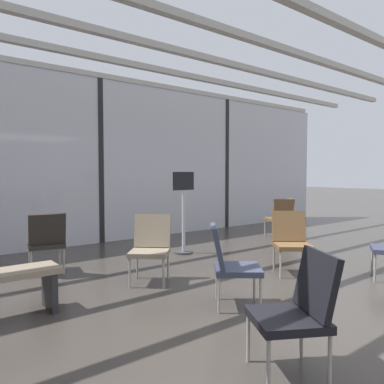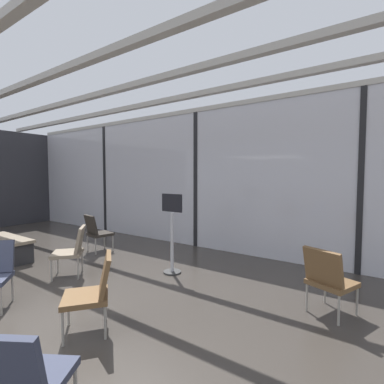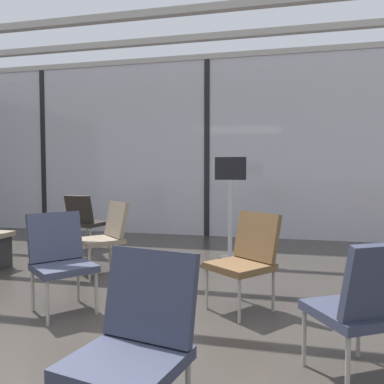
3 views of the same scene
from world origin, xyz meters
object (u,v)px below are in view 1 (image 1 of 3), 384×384
(lounge_chair_4, at_px, (299,305))
(lounge_chair_6, at_px, (291,238))
(lounge_chair_3, at_px, (151,244))
(parked_airplane, at_px, (10,148))
(info_sign, at_px, (184,215))
(lounge_chair_1, at_px, (229,260))
(lounge_chair_5, at_px, (47,239))
(lounge_chair_2, at_px, (280,216))

(lounge_chair_4, distance_m, lounge_chair_6, 2.76)
(lounge_chair_3, height_order, lounge_chair_4, same)
(parked_airplane, bearing_deg, lounge_chair_4, -92.36)
(lounge_chair_3, xyz_separation_m, lounge_chair_4, (-0.37, -2.56, 0.00))
(lounge_chair_6, relative_size, info_sign, 0.60)
(parked_airplane, xyz_separation_m, info_sign, (1.30, -6.97, -1.50))
(parked_airplane, distance_m, lounge_chair_3, 8.24)
(lounge_chair_1, relative_size, lounge_chair_3, 1.00)
(lounge_chair_3, xyz_separation_m, lounge_chair_5, (-0.96, 1.20, 0.00))
(lounge_chair_2, height_order, lounge_chair_6, same)
(parked_airplane, xyz_separation_m, lounge_chair_2, (3.87, -7.05, -1.68))
(parked_airplane, xyz_separation_m, lounge_chair_3, (-0.06, -8.07, -1.68))
(lounge_chair_3, bearing_deg, lounge_chair_1, -40.19)
(lounge_chair_1, distance_m, lounge_chair_4, 1.38)
(parked_airplane, height_order, lounge_chair_3, parked_airplane)
(lounge_chair_3, bearing_deg, lounge_chair_5, 171.03)
(lounge_chair_4, height_order, lounge_chair_5, same)
(lounge_chair_4, height_order, lounge_chair_6, same)
(info_sign, bearing_deg, lounge_chair_4, -115.37)
(lounge_chair_2, bearing_deg, parked_airplane, -38.84)
(lounge_chair_2, distance_m, lounge_chair_3, 4.06)
(lounge_chair_2, xyz_separation_m, info_sign, (-2.57, 0.08, 0.18))
(lounge_chair_1, bearing_deg, lounge_chair_2, -19.18)
(lounge_chair_1, height_order, lounge_chair_4, same)
(lounge_chair_4, bearing_deg, lounge_chair_2, 159.19)
(lounge_chair_2, xyz_separation_m, lounge_chair_3, (-3.93, -1.02, 0.00))
(lounge_chair_1, relative_size, lounge_chair_5, 1.00)
(lounge_chair_1, bearing_deg, lounge_chair_6, -35.89)
(parked_airplane, xyz_separation_m, lounge_chair_6, (1.73, -8.93, -1.68))
(lounge_chair_4, relative_size, lounge_chair_6, 1.00)
(lounge_chair_1, xyz_separation_m, info_sign, (1.19, 2.40, 0.18))
(lounge_chair_4, bearing_deg, lounge_chair_3, -158.84)
(lounge_chair_2, relative_size, info_sign, 0.60)
(lounge_chair_4, bearing_deg, parked_airplane, -152.89)
(lounge_chair_2, bearing_deg, lounge_chair_6, 63.73)
(lounge_chair_6, bearing_deg, lounge_chair_1, -126.50)
(lounge_chair_5, bearing_deg, lounge_chair_2, -170.50)
(lounge_chair_6, height_order, info_sign, info_sign)
(parked_airplane, distance_m, lounge_chair_5, 7.14)
(lounge_chair_5, bearing_deg, lounge_chair_3, 140.38)
(parked_airplane, height_order, lounge_chair_5, parked_airplane)
(lounge_chair_3, xyz_separation_m, lounge_chair_6, (1.80, -0.87, 0.00))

